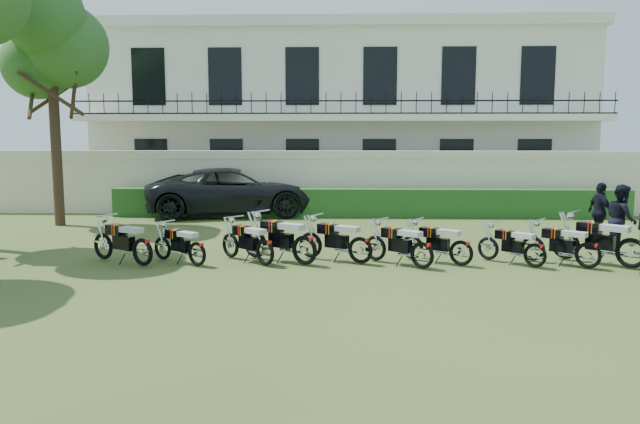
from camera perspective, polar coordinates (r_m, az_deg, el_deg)
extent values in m
plane|color=#3B5221|center=(14.81, 1.83, -4.29)|extent=(100.00, 100.00, 0.00)
cube|color=beige|center=(22.59, 1.89, 2.33)|extent=(30.00, 0.30, 2.00)
cube|color=beige|center=(22.51, 1.90, 5.24)|extent=(30.00, 0.35, 0.30)
cube|color=#224318|center=(21.86, 4.51, 0.82)|extent=(18.00, 0.60, 1.00)
cube|color=white|center=(28.50, 1.93, 8.41)|extent=(20.00, 8.00, 7.00)
cube|color=white|center=(28.80, 1.96, 15.79)|extent=(20.40, 8.40, 0.40)
cube|color=white|center=(23.80, 1.92, 8.61)|extent=(20.00, 1.40, 0.25)
cube|color=black|center=(23.17, 1.93, 10.13)|extent=(20.00, 0.05, 0.05)
cube|color=black|center=(23.16, 1.92, 9.02)|extent=(20.00, 0.05, 0.05)
cube|color=black|center=(25.68, -15.12, 4.03)|extent=(1.30, 0.12, 2.20)
cube|color=black|center=(25.73, -15.39, 11.83)|extent=(1.30, 0.12, 2.20)
cube|color=black|center=(24.97, -8.50, 4.12)|extent=(1.30, 0.12, 2.20)
cube|color=black|center=(25.02, -8.66, 12.14)|extent=(1.30, 0.12, 2.20)
cube|color=black|center=(24.61, -1.60, 4.15)|extent=(1.30, 0.12, 2.20)
cube|color=black|center=(24.65, -1.63, 12.30)|extent=(1.30, 0.12, 2.20)
cube|color=black|center=(24.60, 5.41, 4.12)|extent=(1.30, 0.12, 2.20)
cube|color=black|center=(24.65, 5.51, 12.27)|extent=(1.30, 0.12, 2.20)
cube|color=black|center=(24.96, 12.32, 4.03)|extent=(1.30, 0.12, 2.20)
cube|color=black|center=(25.01, 12.54, 12.06)|extent=(1.30, 0.12, 2.20)
cube|color=black|center=(25.67, 18.93, 3.89)|extent=(1.30, 0.12, 2.20)
cube|color=black|center=(25.72, 19.27, 11.69)|extent=(1.30, 0.12, 2.20)
cylinder|color=#473323|center=(21.49, -23.00, 5.82)|extent=(0.32, 0.32, 5.25)
sphere|color=#295823|center=(21.66, -22.20, 13.83)|extent=(2.60, 2.60, 2.60)
sphere|color=#295823|center=(22.11, -24.44, 12.21)|extent=(2.20, 2.20, 2.20)
sphere|color=#295823|center=(21.26, -23.86, 15.93)|extent=(2.40, 2.40, 2.40)
sphere|color=#295823|center=(21.83, -23.59, 17.10)|extent=(2.00, 2.00, 2.00)
torus|color=black|center=(13.91, -14.10, -3.98)|extent=(0.58, 0.40, 0.63)
torus|color=black|center=(14.90, -17.61, -3.36)|extent=(0.58, 0.40, 0.63)
cube|color=black|center=(14.33, -15.80, -3.08)|extent=(0.58, 0.45, 0.31)
cube|color=black|center=(14.46, -16.46, -1.90)|extent=(0.53, 0.47, 0.23)
cube|color=red|center=(14.46, -16.46, -1.86)|extent=(0.13, 0.29, 0.24)
cube|color=yellow|center=(14.41, -16.30, -1.88)|extent=(0.10, 0.28, 0.24)
cube|color=silver|center=(14.07, -15.10, -1.93)|extent=(0.61, 0.50, 0.12)
cylinder|color=silver|center=(14.67, -17.34, -0.59)|extent=(0.34, 0.54, 0.03)
torus|color=black|center=(13.72, -9.52, -4.19)|extent=(0.50, 0.37, 0.55)
torus|color=black|center=(14.56, -12.73, -3.60)|extent=(0.50, 0.37, 0.55)
cube|color=black|center=(14.08, -11.06, -3.37)|extent=(0.50, 0.41, 0.27)
cube|color=black|center=(14.18, -11.65, -2.32)|extent=(0.46, 0.42, 0.20)
cube|color=red|center=(14.18, -11.65, -2.28)|extent=(0.13, 0.25, 0.21)
cube|color=yellow|center=(14.14, -11.51, -2.30)|extent=(0.10, 0.24, 0.21)
cube|color=silver|center=(13.85, -10.41, -2.37)|extent=(0.53, 0.45, 0.11)
cylinder|color=silver|center=(14.35, -12.45, -1.14)|extent=(0.32, 0.46, 0.03)
torus|color=black|center=(13.51, -3.32, -4.18)|extent=(0.49, 0.46, 0.59)
torus|color=black|center=(14.45, -6.67, -3.46)|extent=(0.49, 0.46, 0.59)
cube|color=black|center=(13.91, -4.93, -3.25)|extent=(0.51, 0.49, 0.29)
cube|color=black|center=(14.03, -5.53, -2.08)|extent=(0.49, 0.48, 0.21)
cube|color=red|center=(14.03, -5.53, -2.05)|extent=(0.17, 0.27, 0.22)
cube|color=yellow|center=(13.99, -5.38, -2.07)|extent=(0.14, 0.26, 0.22)
cube|color=silver|center=(13.67, -4.23, -2.16)|extent=(0.55, 0.53, 0.12)
cylinder|color=silver|center=(14.22, -6.34, -0.79)|extent=(0.41, 0.45, 0.03)
torus|color=black|center=(13.56, 1.03, -3.96)|extent=(0.62, 0.44, 0.67)
torus|color=black|center=(14.37, -3.75, -3.33)|extent=(0.62, 0.44, 0.67)
cube|color=black|center=(13.89, -1.25, -3.00)|extent=(0.61, 0.49, 0.33)
cube|color=black|center=(13.98, -2.09, -1.70)|extent=(0.57, 0.50, 0.24)
cube|color=red|center=(13.98, -2.10, -1.66)|extent=(0.15, 0.31, 0.25)
cube|color=yellow|center=(13.94, -1.88, -1.68)|extent=(0.12, 0.30, 0.25)
cube|color=silver|center=(13.67, -0.24, -1.73)|extent=(0.65, 0.54, 0.13)
cylinder|color=silver|center=(14.14, -3.25, -0.26)|extent=(0.38, 0.57, 0.03)
torus|color=black|center=(13.84, 6.13, -3.88)|extent=(0.58, 0.38, 0.62)
torus|color=black|center=(14.42, 1.37, -3.38)|extent=(0.58, 0.38, 0.62)
cube|color=black|center=(14.07, 3.89, -3.04)|extent=(0.58, 0.43, 0.30)
cube|color=black|center=(14.12, 3.06, -1.87)|extent=(0.53, 0.45, 0.22)
cube|color=red|center=(14.12, 3.06, -1.83)|extent=(0.12, 0.28, 0.23)
cube|color=yellow|center=(14.09, 3.28, -1.85)|extent=(0.09, 0.28, 0.23)
cube|color=silver|center=(13.89, 4.91, -1.87)|extent=(0.60, 0.48, 0.12)
cylinder|color=silver|center=(14.23, 1.92, -0.55)|extent=(0.32, 0.55, 0.03)
torus|color=black|center=(13.47, 11.59, -4.35)|extent=(0.51, 0.44, 0.59)
torus|color=black|center=(14.13, 7.15, -3.71)|extent=(0.51, 0.44, 0.59)
cube|color=black|center=(13.74, 9.50, -3.46)|extent=(0.52, 0.47, 0.29)
cube|color=black|center=(13.81, 8.74, -2.28)|extent=(0.50, 0.47, 0.21)
cube|color=red|center=(13.81, 8.74, -2.24)|extent=(0.16, 0.27, 0.22)
cube|color=yellow|center=(13.77, 8.94, -2.27)|extent=(0.13, 0.26, 0.22)
cube|color=silver|center=(13.55, 10.47, -2.34)|extent=(0.56, 0.52, 0.12)
cylinder|color=silver|center=(13.93, 7.69, -0.97)|extent=(0.39, 0.47, 0.03)
torus|color=black|center=(14.01, 15.07, -4.04)|extent=(0.52, 0.39, 0.57)
torus|color=black|center=(14.49, 10.55, -3.54)|extent=(0.52, 0.39, 0.57)
cube|color=black|center=(14.20, 12.97, -3.25)|extent=(0.52, 0.43, 0.28)
cube|color=black|center=(14.24, 12.20, -2.15)|extent=(0.49, 0.44, 0.21)
cube|color=red|center=(14.24, 12.20, -2.12)|extent=(0.14, 0.26, 0.22)
cube|color=yellow|center=(14.21, 12.40, -2.14)|extent=(0.11, 0.26, 0.22)
cube|color=silver|center=(14.05, 13.95, -2.18)|extent=(0.55, 0.48, 0.11)
cylinder|color=silver|center=(14.32, 11.13, -0.93)|extent=(0.34, 0.48, 0.03)
torus|color=black|center=(14.27, 21.13, -4.15)|extent=(0.45, 0.43, 0.54)
torus|color=black|center=(14.77, 17.05, -3.59)|extent=(0.45, 0.43, 0.54)
cube|color=black|center=(14.47, 19.24, -3.37)|extent=(0.46, 0.45, 0.27)
cube|color=black|center=(14.52, 18.56, -2.35)|extent=(0.45, 0.44, 0.20)
cube|color=red|center=(14.52, 18.56, -2.31)|extent=(0.16, 0.25, 0.20)
cube|color=yellow|center=(14.49, 18.75, -2.34)|extent=(0.14, 0.24, 0.20)
cube|color=silver|center=(14.32, 20.14, -2.40)|extent=(0.50, 0.49, 0.11)
cylinder|color=silver|center=(14.60, 17.61, -1.19)|extent=(0.39, 0.40, 0.03)
torus|color=black|center=(14.66, 25.61, -4.01)|extent=(0.50, 0.43, 0.58)
torus|color=black|center=(15.02, 21.06, -3.51)|extent=(0.50, 0.43, 0.58)
cube|color=black|center=(14.79, 23.51, -3.24)|extent=(0.51, 0.46, 0.29)
cube|color=black|center=(14.81, 22.75, -2.18)|extent=(0.49, 0.46, 0.21)
cube|color=red|center=(14.81, 22.75, -2.14)|extent=(0.16, 0.27, 0.22)
cube|color=yellow|center=(14.79, 22.96, -2.16)|extent=(0.13, 0.26, 0.22)
cube|color=silver|center=(14.67, 24.52, -2.21)|extent=(0.55, 0.51, 0.11)
cylinder|color=silver|center=(14.86, 21.70, -0.98)|extent=(0.38, 0.46, 0.03)
torus|color=black|center=(15.42, 24.01, -3.21)|extent=(0.57, 0.52, 0.67)
cube|color=black|center=(15.17, 26.80, -2.90)|extent=(0.59, 0.55, 0.33)
cube|color=black|center=(15.19, 25.95, -1.70)|extent=(0.56, 0.54, 0.24)
cube|color=red|center=(15.19, 25.95, -1.66)|extent=(0.19, 0.31, 0.25)
cube|color=yellow|center=(15.17, 26.19, -1.68)|extent=(0.16, 0.30, 0.25)
cylinder|color=silver|center=(15.25, 24.75, -0.34)|extent=(0.46, 0.52, 0.03)
imported|color=black|center=(22.54, -7.93, 1.86)|extent=(6.56, 4.03, 1.70)
imported|color=black|center=(17.05, 25.85, -0.57)|extent=(0.79, 0.94, 1.71)
imported|color=black|center=(18.65, 24.23, 0.00)|extent=(0.58, 1.01, 1.62)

